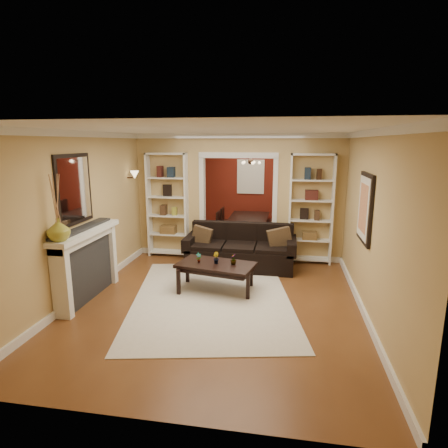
% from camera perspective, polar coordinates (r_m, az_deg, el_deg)
% --- Properties ---
extents(floor, '(8.00, 8.00, 0.00)m').
position_cam_1_polar(floor, '(7.36, 0.86, -7.67)').
color(floor, brown).
rests_on(floor, ground).
extents(ceiling, '(8.00, 8.00, 0.00)m').
position_cam_1_polar(ceiling, '(6.92, 0.94, 13.84)').
color(ceiling, white).
rests_on(ceiling, ground).
extents(wall_back, '(8.00, 0.00, 8.00)m').
position_cam_1_polar(wall_back, '(10.95, 4.09, 6.19)').
color(wall_back, tan).
rests_on(wall_back, ground).
extents(wall_front, '(8.00, 0.00, 8.00)m').
position_cam_1_polar(wall_front, '(3.24, -10.02, -9.01)').
color(wall_front, tan).
rests_on(wall_front, ground).
extents(wall_left, '(0.00, 8.00, 8.00)m').
position_cam_1_polar(wall_left, '(7.68, -15.97, 3.11)').
color(wall_left, tan).
rests_on(wall_left, ground).
extents(wall_right, '(0.00, 8.00, 8.00)m').
position_cam_1_polar(wall_right, '(7.04, 19.33, 2.09)').
color(wall_right, tan).
rests_on(wall_right, ground).
extents(partition_wall, '(4.50, 0.15, 2.70)m').
position_cam_1_polar(partition_wall, '(8.19, 2.17, 4.13)').
color(partition_wall, tan).
rests_on(partition_wall, floor).
extents(red_back_panel, '(4.44, 0.04, 2.64)m').
position_cam_1_polar(red_back_panel, '(10.92, 4.07, 6.01)').
color(red_back_panel, maroon).
rests_on(red_back_panel, floor).
extents(dining_window, '(0.78, 0.03, 0.98)m').
position_cam_1_polar(dining_window, '(10.86, 4.07, 7.20)').
color(dining_window, '#8CA5CC').
rests_on(dining_window, wall_back).
extents(area_rug, '(3.15, 3.94, 0.01)m').
position_cam_1_polar(area_rug, '(6.30, -1.87, -11.16)').
color(area_rug, beige).
rests_on(area_rug, floor).
extents(sofa, '(2.24, 0.97, 0.87)m').
position_cam_1_polar(sofa, '(7.63, 2.49, -3.50)').
color(sofa, black).
rests_on(sofa, floor).
extents(pillow_left, '(0.40, 0.16, 0.39)m').
position_cam_1_polar(pillow_left, '(7.70, -3.38, -1.94)').
color(pillow_left, brown).
rests_on(pillow_left, sofa).
extents(pillow_right, '(0.47, 0.22, 0.45)m').
position_cam_1_polar(pillow_right, '(7.50, 8.51, -2.20)').
color(pillow_right, brown).
rests_on(pillow_right, sofa).
extents(coffee_table, '(1.40, 0.95, 0.49)m').
position_cam_1_polar(coffee_table, '(6.52, -1.23, -8.08)').
color(coffee_table, black).
rests_on(coffee_table, floor).
extents(plant_left, '(0.11, 0.10, 0.17)m').
position_cam_1_polar(plant_left, '(6.47, -3.88, -5.16)').
color(plant_left, '#336626').
rests_on(plant_left, coffee_table).
extents(plant_center, '(0.14, 0.14, 0.20)m').
position_cam_1_polar(plant_center, '(6.41, -1.25, -5.20)').
color(plant_center, '#336626').
rests_on(plant_center, coffee_table).
extents(plant_right, '(0.11, 0.11, 0.18)m').
position_cam_1_polar(plant_right, '(6.36, 1.43, -5.40)').
color(plant_right, '#336626').
rests_on(plant_right, coffee_table).
extents(bookshelf_left, '(0.90, 0.30, 2.30)m').
position_cam_1_polar(bookshelf_left, '(8.39, -8.55, 2.82)').
color(bookshelf_left, white).
rests_on(bookshelf_left, floor).
extents(bookshelf_right, '(0.90, 0.30, 2.30)m').
position_cam_1_polar(bookshelf_right, '(8.00, 13.09, 2.17)').
color(bookshelf_right, white).
rests_on(bookshelf_right, floor).
extents(fireplace, '(0.32, 1.70, 1.16)m').
position_cam_1_polar(fireplace, '(6.48, -19.95, -5.82)').
color(fireplace, white).
rests_on(fireplace, floor).
extents(vase, '(0.33, 0.33, 0.33)m').
position_cam_1_polar(vase, '(5.72, -23.90, -0.79)').
color(vase, '#9B9B32').
rests_on(vase, fireplace).
extents(mirror, '(0.03, 0.95, 1.10)m').
position_cam_1_polar(mirror, '(6.30, -21.88, 4.91)').
color(mirror, silver).
rests_on(mirror, wall_left).
extents(wall_sconce, '(0.18, 0.18, 0.22)m').
position_cam_1_polar(wall_sconce, '(8.08, -13.85, 7.10)').
color(wall_sconce, '#FFE0A5').
rests_on(wall_sconce, wall_left).
extents(framed_art, '(0.04, 0.85, 1.05)m').
position_cam_1_polar(framed_art, '(6.03, 20.63, 2.30)').
color(framed_art, black).
rests_on(framed_art, wall_right).
extents(dining_table, '(1.78, 0.99, 0.62)m').
position_cam_1_polar(dining_table, '(9.74, 3.93, -0.78)').
color(dining_table, black).
rests_on(dining_table, floor).
extents(dining_chair_nw, '(0.48, 0.48, 0.83)m').
position_cam_1_polar(dining_chair_nw, '(9.49, 0.45, -0.46)').
color(dining_chair_nw, black).
rests_on(dining_chair_nw, floor).
extents(dining_chair_ne, '(0.51, 0.51, 0.89)m').
position_cam_1_polar(dining_chair_ne, '(9.38, 7.10, -0.54)').
color(dining_chair_ne, black).
rests_on(dining_chair_ne, floor).
extents(dining_chair_sw, '(0.45, 0.45, 0.82)m').
position_cam_1_polar(dining_chair_sw, '(10.07, 0.99, 0.26)').
color(dining_chair_sw, black).
rests_on(dining_chair_sw, floor).
extents(dining_chair_se, '(0.53, 0.53, 0.92)m').
position_cam_1_polar(dining_chair_se, '(9.96, 7.26, 0.33)').
color(dining_chair_se, black).
rests_on(dining_chair_se, floor).
extents(chandelier, '(0.50, 0.50, 0.30)m').
position_cam_1_polar(chandelier, '(9.60, 3.39, 9.35)').
color(chandelier, '#352318').
rests_on(chandelier, ceiling).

